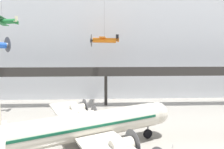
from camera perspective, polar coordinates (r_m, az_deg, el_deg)
hangar_back_wall at (r=52.51m, az=-1.93°, el=8.07°), size 140.00×3.00×27.34m
mezzanine_walkway at (r=44.66m, az=-1.76°, el=0.20°), size 110.00×3.20×8.98m
airliner_silver_main at (r=24.88m, az=-8.16°, el=-14.51°), size 24.33×28.60×9.59m
suspended_plane_orange_highwing at (r=44.89m, az=-2.18°, el=9.81°), size 6.42×7.89×10.03m
suspended_plane_green_biplane at (r=43.86m, az=-28.89°, el=13.16°), size 5.63×6.84×6.64m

